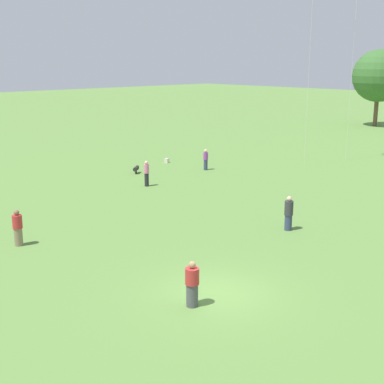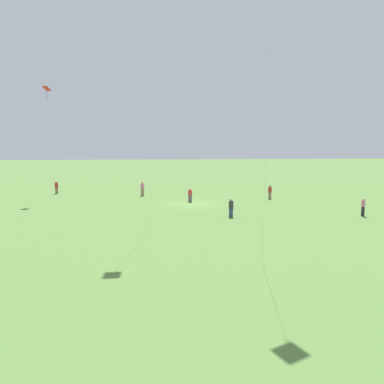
{
  "view_description": "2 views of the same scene",
  "coord_description": "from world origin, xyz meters",
  "px_view_note": "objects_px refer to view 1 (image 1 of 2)",
  "views": [
    {
      "loc": [
        12.09,
        -12.68,
        8.08
      ],
      "look_at": [
        -1.59,
        0.34,
        3.38
      ],
      "focal_mm": 50.0,
      "sensor_mm": 36.0,
      "label": 1
    },
    {
      "loc": [
        4.36,
        40.17,
        6.5
      ],
      "look_at": [
        0.21,
        1.65,
        1.53
      ],
      "focal_mm": 35.0,
      "sensor_mm": 36.0,
      "label": 2
    }
  ],
  "objects_px": {
    "person_4": "(289,214)",
    "person_3": "(18,228)",
    "dog_0": "(136,168)",
    "person_7": "(147,173)",
    "person_5": "(206,160)",
    "picnic_bag_0": "(167,161)",
    "person_1": "(192,285)"
  },
  "relations": [
    {
      "from": "person_1",
      "to": "person_5",
      "type": "distance_m",
      "value": 22.84
    },
    {
      "from": "person_5",
      "to": "person_3",
      "type": "bearing_deg",
      "value": -130.09
    },
    {
      "from": "person_1",
      "to": "person_3",
      "type": "height_order",
      "value": "person_3"
    },
    {
      "from": "person_7",
      "to": "dog_0",
      "type": "bearing_deg",
      "value": -77.14
    },
    {
      "from": "person_4",
      "to": "picnic_bag_0",
      "type": "relative_size",
      "value": 4.76
    },
    {
      "from": "person_1",
      "to": "person_7",
      "type": "relative_size",
      "value": 0.95
    },
    {
      "from": "person_3",
      "to": "person_4",
      "type": "height_order",
      "value": "person_4"
    },
    {
      "from": "person_3",
      "to": "person_7",
      "type": "bearing_deg",
      "value": 121.31
    },
    {
      "from": "person_1",
      "to": "person_4",
      "type": "relative_size",
      "value": 0.94
    },
    {
      "from": "person_4",
      "to": "picnic_bag_0",
      "type": "bearing_deg",
      "value": -45.53
    },
    {
      "from": "person_4",
      "to": "person_3",
      "type": "bearing_deg",
      "value": 33.58
    },
    {
      "from": "person_1",
      "to": "person_4",
      "type": "distance_m",
      "value": 9.48
    },
    {
      "from": "person_5",
      "to": "picnic_bag_0",
      "type": "relative_size",
      "value": 4.39
    },
    {
      "from": "dog_0",
      "to": "person_4",
      "type": "bearing_deg",
      "value": -48.27
    },
    {
      "from": "person_4",
      "to": "dog_0",
      "type": "distance_m",
      "value": 15.96
    },
    {
      "from": "person_3",
      "to": "dog_0",
      "type": "bearing_deg",
      "value": 130.57
    },
    {
      "from": "person_1",
      "to": "person_5",
      "type": "height_order",
      "value": "person_1"
    },
    {
      "from": "person_4",
      "to": "dog_0",
      "type": "height_order",
      "value": "person_4"
    },
    {
      "from": "person_3",
      "to": "picnic_bag_0",
      "type": "relative_size",
      "value": 4.6
    },
    {
      "from": "person_4",
      "to": "person_5",
      "type": "xyz_separation_m",
      "value": [
        -13.08,
        7.41,
        -0.05
      ]
    },
    {
      "from": "person_1",
      "to": "person_4",
      "type": "bearing_deg",
      "value": -55.44
    },
    {
      "from": "person_7",
      "to": "dog_0",
      "type": "xyz_separation_m",
      "value": [
        -3.7,
        2.01,
        -0.5
      ]
    },
    {
      "from": "person_1",
      "to": "picnic_bag_0",
      "type": "xyz_separation_m",
      "value": [
        -20.03,
        16.26,
        -0.6
      ]
    },
    {
      "from": "dog_0",
      "to": "person_3",
      "type": "bearing_deg",
      "value": -94.77
    },
    {
      "from": "person_4",
      "to": "person_5",
      "type": "distance_m",
      "value": 15.03
    },
    {
      "from": "person_3",
      "to": "picnic_bag_0",
      "type": "height_order",
      "value": "person_3"
    },
    {
      "from": "person_4",
      "to": "dog_0",
      "type": "relative_size",
      "value": 2.14
    },
    {
      "from": "person_4",
      "to": "dog_0",
      "type": "bearing_deg",
      "value": -33.3
    },
    {
      "from": "person_5",
      "to": "person_7",
      "type": "xyz_separation_m",
      "value": [
        1.09,
        -6.55,
        0.07
      ]
    },
    {
      "from": "person_3",
      "to": "dog_0",
      "type": "height_order",
      "value": "person_3"
    },
    {
      "from": "dog_0",
      "to": "picnic_bag_0",
      "type": "xyz_separation_m",
      "value": [
        -1.59,
        4.32,
        -0.19
      ]
    },
    {
      "from": "person_3",
      "to": "person_4",
      "type": "relative_size",
      "value": 0.97
    }
  ]
}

